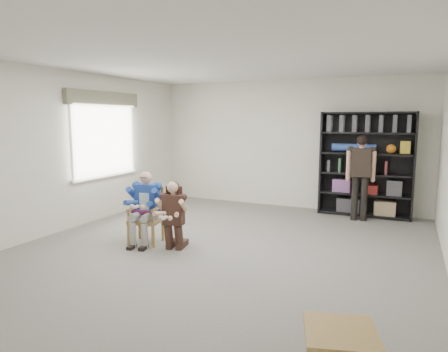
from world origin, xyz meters
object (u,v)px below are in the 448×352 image
at_px(seated_man, 146,208).
at_px(kneeling_woman, 173,216).
at_px(armchair, 146,216).
at_px(bookshelf, 366,165).
at_px(standing_man, 360,178).

relative_size(seated_man, kneeling_woman, 1.09).
distance_m(armchair, bookshelf, 4.51).
relative_size(seated_man, standing_man, 0.70).
relative_size(bookshelf, standing_man, 1.27).
bearing_deg(armchair, kneeling_woman, -22.44).
bearing_deg(standing_man, kneeling_woman, -133.90).
relative_size(armchair, seated_man, 0.77).
xyz_separation_m(bookshelf, standing_man, (-0.05, -0.45, -0.22)).
bearing_deg(bookshelf, armchair, -131.16).
bearing_deg(armchair, bookshelf, 38.09).
height_order(armchair, kneeling_woman, kneeling_woman).
bearing_deg(seated_man, standing_man, 34.54).
height_order(seated_man, bookshelf, bookshelf).
height_order(kneeling_woman, bookshelf, bookshelf).
xyz_separation_m(seated_man, bookshelf, (2.94, 3.37, 0.48)).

